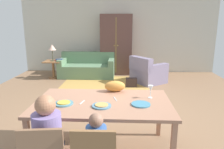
# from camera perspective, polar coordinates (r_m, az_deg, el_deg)

# --- Properties ---
(ground_plane) EXTENTS (7.06, 6.36, 0.02)m
(ground_plane) POSITION_cam_1_polar(r_m,az_deg,el_deg) (5.12, 0.96, -7.17)
(ground_plane) COLOR #846247
(back_wall) EXTENTS (7.06, 0.10, 2.70)m
(back_wall) POSITION_cam_1_polar(r_m,az_deg,el_deg) (8.03, 1.74, 10.38)
(back_wall) COLOR beige
(back_wall) RESTS_ON ground_plane
(dining_table) EXTENTS (1.86, 1.10, 0.76)m
(dining_table) POSITION_cam_1_polar(r_m,az_deg,el_deg) (2.98, -2.45, -8.33)
(dining_table) COLOR #A6745A
(dining_table) RESTS_ON ground_plane
(plate_near_man) EXTENTS (0.25, 0.25, 0.02)m
(plate_near_man) POSITION_cam_1_polar(r_m,az_deg,el_deg) (2.93, -12.76, -7.54)
(plate_near_man) COLOR teal
(plate_near_man) RESTS_ON dining_table
(pizza_near_man) EXTENTS (0.17, 0.17, 0.01)m
(pizza_near_man) POSITION_cam_1_polar(r_m,az_deg,el_deg) (2.92, -12.77, -7.26)
(pizza_near_man) COLOR gold
(pizza_near_man) RESTS_ON plate_near_man
(plate_near_child) EXTENTS (0.25, 0.25, 0.02)m
(plate_near_child) POSITION_cam_1_polar(r_m,az_deg,el_deg) (2.78, -2.80, -8.35)
(plate_near_child) COLOR teal
(plate_near_child) RESTS_ON dining_table
(pizza_near_child) EXTENTS (0.17, 0.17, 0.01)m
(pizza_near_child) POSITION_cam_1_polar(r_m,az_deg,el_deg) (2.78, -2.80, -8.06)
(pizza_near_child) COLOR #D89C50
(pizza_near_child) RESTS_ON plate_near_child
(plate_near_woman) EXTENTS (0.25, 0.25, 0.02)m
(plate_near_woman) POSITION_cam_1_polar(r_m,az_deg,el_deg) (2.86, 7.70, -7.87)
(plate_near_woman) COLOR teal
(plate_near_woman) RESTS_ON dining_table
(wine_glass) EXTENTS (0.07, 0.07, 0.19)m
(wine_glass) POSITION_cam_1_polar(r_m,az_deg,el_deg) (3.09, 10.26, -3.82)
(wine_glass) COLOR silver
(wine_glass) RESTS_ON dining_table
(fork) EXTENTS (0.05, 0.15, 0.01)m
(fork) POSITION_cam_1_polar(r_m,az_deg,el_deg) (2.94, -8.00, -7.34)
(fork) COLOR silver
(fork) RESTS_ON dining_table
(knife) EXTENTS (0.06, 0.17, 0.01)m
(knife) POSITION_cam_1_polar(r_m,az_deg,el_deg) (3.03, 0.87, -6.54)
(knife) COLOR silver
(knife) RESTS_ON dining_table
(person_man) EXTENTS (0.31, 0.41, 1.11)m
(person_man) POSITION_cam_1_polar(r_m,az_deg,el_deg) (2.52, -16.37, -18.01)
(person_man) COLOR #393E4E
(person_man) RESTS_ON ground_plane
(cat) EXTENTS (0.33, 0.19, 0.17)m
(cat) POSITION_cam_1_polar(r_m,az_deg,el_deg) (3.34, 0.79, -3.14)
(cat) COLOR gold
(cat) RESTS_ON dining_table
(area_rug) EXTENTS (2.60, 1.80, 0.01)m
(area_rug) POSITION_cam_1_polar(r_m,az_deg,el_deg) (6.54, -1.73, -2.37)
(area_rug) COLOR #B88C45
(area_rug) RESTS_ON ground_plane
(couch) EXTENTS (1.85, 0.86, 0.82)m
(couch) POSITION_cam_1_polar(r_m,az_deg,el_deg) (7.38, -6.65, 1.79)
(couch) COLOR #5C7F5D
(couch) RESTS_ON ground_plane
(armchair) EXTENTS (1.20, 1.20, 0.82)m
(armchair) POSITION_cam_1_polar(r_m,az_deg,el_deg) (6.65, 9.42, 0.52)
(armchair) COLOR slate
(armchair) RESTS_ON ground_plane
(armoire) EXTENTS (1.10, 0.59, 2.10)m
(armoire) POSITION_cam_1_polar(r_m,az_deg,el_deg) (7.66, 1.13, 7.97)
(armoire) COLOR brown
(armoire) RESTS_ON ground_plane
(side_table) EXTENTS (0.56, 0.56, 0.58)m
(side_table) POSITION_cam_1_polar(r_m,az_deg,el_deg) (7.38, -15.41, 1.97)
(side_table) COLOR #90603A
(side_table) RESTS_ON ground_plane
(table_lamp) EXTENTS (0.26, 0.26, 0.54)m
(table_lamp) POSITION_cam_1_polar(r_m,az_deg,el_deg) (7.28, -15.73, 6.84)
(table_lamp) COLOR #4B4B33
(table_lamp) RESTS_ON side_table
(book_lower) EXTENTS (0.22, 0.16, 0.03)m
(book_lower) POSITION_cam_1_polar(r_m,az_deg,el_deg) (7.35, -14.20, 3.72)
(book_lower) COLOR #A22E2C
(book_lower) RESTS_ON side_table
(book_upper) EXTENTS (0.22, 0.16, 0.03)m
(book_upper) POSITION_cam_1_polar(r_m,az_deg,el_deg) (7.32, -13.89, 3.93)
(book_upper) COLOR navy
(book_upper) RESTS_ON book_lower
(handbag) EXTENTS (0.32, 0.16, 0.26)m
(handbag) POSITION_cam_1_polar(r_m,az_deg,el_deg) (6.21, 5.18, -2.10)
(handbag) COLOR #302423
(handbag) RESTS_ON ground_plane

